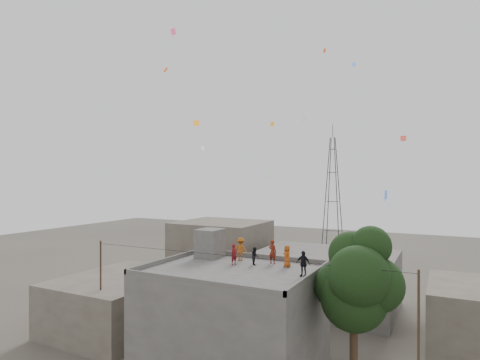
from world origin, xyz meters
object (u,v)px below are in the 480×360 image
at_px(tree, 357,281).
at_px(person_red_adult, 273,252).
at_px(person_dark_adult, 303,264).
at_px(transmission_tower, 333,195).
at_px(stair_head_box, 210,243).

relative_size(tree, person_red_adult, 5.81).
relative_size(tree, person_dark_adult, 6.23).
distance_m(person_red_adult, person_dark_adult, 3.71).
distance_m(transmission_tower, person_dark_adult, 40.60).
bearing_deg(person_dark_adult, stair_head_box, 171.96).
relative_size(stair_head_box, person_red_adult, 1.28).
bearing_deg(tree, transmission_tower, 106.09).
height_order(person_red_adult, person_dark_adult, person_red_adult).
bearing_deg(stair_head_box, person_red_adult, 1.16).
bearing_deg(tree, person_dark_adult, -175.02).
xyz_separation_m(stair_head_box, transmission_tower, (-0.80, 37.40, 1.97)).
bearing_deg(stair_head_box, transmission_tower, 91.23).
xyz_separation_m(transmission_tower, person_dark_adult, (8.40, -39.66, -2.24)).
distance_m(stair_head_box, tree, 10.80).
distance_m(stair_head_box, person_dark_adult, 7.93).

